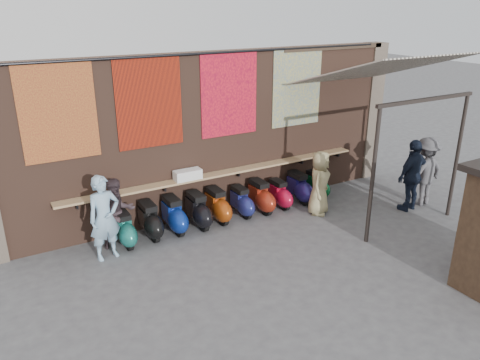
{
  "coord_description": "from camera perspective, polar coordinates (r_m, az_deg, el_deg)",
  "views": [
    {
      "loc": [
        -5.08,
        -7.29,
        5.02
      ],
      "look_at": [
        -0.15,
        1.2,
        1.32
      ],
      "focal_mm": 35.0,
      "sensor_mm": 36.0,
      "label": 1
    }
  ],
  "objects": [
    {
      "name": "awning_ledger",
      "position": [
        13.05,
        11.5,
        15.57
      ],
      "size": [
        3.3,
        0.08,
        0.12
      ],
      "primitive_type": "cube",
      "color": "#33261C",
      "rests_on": "brick_wall"
    },
    {
      "name": "tapestry_sun",
      "position": [
        10.53,
        -11.01,
        9.23
      ],
      "size": [
        1.5,
        0.02,
        2.0
      ],
      "primitive_type": "cube",
      "color": "red",
      "rests_on": "brick_wall"
    },
    {
      "name": "scooter_stool_7",
      "position": [
        12.26,
        4.81,
        -1.74
      ],
      "size": [
        0.34,
        0.76,
        0.72
      ],
      "primitive_type": null,
      "color": "#B20D2E",
      "rests_on": "ground"
    },
    {
      "name": "awning_post_left",
      "position": [
        10.41,
        15.88,
        0.36
      ],
      "size": [
        0.09,
        0.09,
        3.1
      ],
      "primitive_type": "cylinder",
      "color": "black",
      "rests_on": "ground"
    },
    {
      "name": "awning_canvas",
      "position": [
        11.95,
        16.48,
        12.78
      ],
      "size": [
        3.2,
        3.28,
        0.97
      ],
      "primitive_type": "cube",
      "rotation": [
        -0.28,
        0.0,
        0.0
      ],
      "color": "beige",
      "rests_on": "brick_wall"
    },
    {
      "name": "scooter_stool_5",
      "position": [
        11.74,
        0.16,
        -2.68
      ],
      "size": [
        0.35,
        0.78,
        0.74
      ],
      "primitive_type": null,
      "color": "navy",
      "rests_on": "ground"
    },
    {
      "name": "tapestry_orange",
      "position": [
        11.33,
        -1.31,
        10.39
      ],
      "size": [
        1.5,
        0.02,
        2.0
      ],
      "primitive_type": "cube",
      "color": "red",
      "rests_on": "brick_wall"
    },
    {
      "name": "scooter_stool_4",
      "position": [
        11.43,
        -2.78,
        -3.15
      ],
      "size": [
        0.39,
        0.86,
        0.82
      ],
      "primitive_type": null,
      "color": "#90380D",
      "rests_on": "ground"
    },
    {
      "name": "awning_post_right",
      "position": [
        12.5,
        24.95,
        2.58
      ],
      "size": [
        0.09,
        0.09,
        3.1
      ],
      "primitive_type": "cylinder",
      "color": "black",
      "rests_on": "ground"
    },
    {
      "name": "diner_left",
      "position": [
        10.0,
        -16.19,
        -4.45
      ],
      "size": [
        0.73,
        0.54,
        1.83
      ],
      "primitive_type": "imported",
      "rotation": [
        0.0,
        0.0,
        0.16
      ],
      "color": "#87ACC5",
      "rests_on": "ground"
    },
    {
      "name": "ground",
      "position": [
        10.2,
        4.15,
        -8.87
      ],
      "size": [
        70.0,
        70.0,
        0.0
      ],
      "primitive_type": "plane",
      "color": "#474749",
      "rests_on": "ground"
    },
    {
      "name": "shopper_navy",
      "position": [
        12.65,
        20.29,
        0.53
      ],
      "size": [
        1.15,
        0.58,
        1.88
      ],
      "primitive_type": "imported",
      "rotation": [
        0.0,
        0.0,
        3.25
      ],
      "color": "black",
      "rests_on": "ground"
    },
    {
      "name": "shopper_grey",
      "position": [
        13.16,
        21.61,
        0.99
      ],
      "size": [
        1.19,
        0.69,
        1.83
      ],
      "primitive_type": "imported",
      "rotation": [
        0.0,
        0.0,
        3.15
      ],
      "color": "#504F53",
      "rests_on": "ground"
    },
    {
      "name": "scooter_stool_6",
      "position": [
        11.95,
        2.52,
        -2.06
      ],
      "size": [
        0.39,
        0.86,
        0.82
      ],
      "primitive_type": null,
      "color": "maroon",
      "rests_on": "ground"
    },
    {
      "name": "scooter_stool_8",
      "position": [
        12.63,
        7.18,
        -0.95
      ],
      "size": [
        0.38,
        0.85,
        0.81
      ],
      "primitive_type": null,
      "color": "#1C1654",
      "rests_on": "ground"
    },
    {
      "name": "eating_counter",
      "position": [
        11.56,
        -2.18,
        0.83
      ],
      "size": [
        8.0,
        0.32,
        0.05
      ],
      "primitive_type": "cube",
      "color": "#9E7A51",
      "rests_on": "brick_wall"
    },
    {
      "name": "scooter_stool_0",
      "position": [
        10.63,
        -13.91,
        -5.87
      ],
      "size": [
        0.36,
        0.81,
        0.77
      ],
      "primitive_type": null,
      "color": "#1A6A5F",
      "rests_on": "ground"
    },
    {
      "name": "shopper_tan",
      "position": [
        11.87,
        9.66,
        -0.35
      ],
      "size": [
        0.96,
        0.91,
        1.65
      ],
      "primitive_type": "imported",
      "rotation": [
        0.0,
        0.0,
        0.67
      ],
      "color": "#9B9063",
      "rests_on": "ground"
    },
    {
      "name": "diner_right",
      "position": [
        10.48,
        -14.65,
        -3.91
      ],
      "size": [
        0.82,
        0.67,
        1.57
      ],
      "primitive_type": "imported",
      "rotation": [
        0.0,
        0.0,
        0.1
      ],
      "color": "#34282D",
      "rests_on": "ground"
    },
    {
      "name": "tapestry_redgold",
      "position": [
        10.09,
        -21.28,
        7.71
      ],
      "size": [
        1.5,
        0.02,
        2.0
      ],
      "primitive_type": "cube",
      "color": "maroon",
      "rests_on": "brick_wall"
    },
    {
      "name": "scooter_stool_1",
      "position": [
        10.84,
        -10.93,
        -4.92
      ],
      "size": [
        0.39,
        0.86,
        0.82
      ],
      "primitive_type": null,
      "color": "black",
      "rests_on": "ground"
    },
    {
      "name": "pier_right",
      "position": [
        14.65,
        15.49,
        8.02
      ],
      "size": [
        0.5,
        0.5,
        4.0
      ],
      "primitive_type": "cube",
      "color": "#4C4238",
      "rests_on": "ground"
    },
    {
      "name": "awning_header",
      "position": [
        11.05,
        21.84,
        9.09
      ],
      "size": [
        3.0,
        0.08,
        0.08
      ],
      "primitive_type": "cube",
      "color": "black",
      "rests_on": "awning_post_left"
    },
    {
      "name": "shelf_box",
      "position": [
        11.11,
        -6.4,
        0.65
      ],
      "size": [
        0.65,
        0.28,
        0.24
      ],
      "primitive_type": "cube",
      "color": "white",
      "rests_on": "eating_counter"
    },
    {
      "name": "scooter_stool_9",
      "position": [
        13.04,
        9.29,
        -0.57
      ],
      "size": [
        0.34,
        0.75,
        0.72
      ],
      "primitive_type": null,
      "color": "#0B5026",
      "rests_on": "ground"
    },
    {
      "name": "brick_wall",
      "position": [
        11.61,
        -3.1,
        5.55
      ],
      "size": [
        10.0,
        0.4,
        4.0
      ],
      "primitive_type": "cube",
      "color": "brown",
      "rests_on": "ground"
    },
    {
      "name": "hang_rail",
      "position": [
        11.05,
        -2.74,
        15.24
      ],
      "size": [
        9.5,
        0.06,
        0.06
      ],
      "primitive_type": "cylinder",
      "rotation": [
        0.0,
        1.57,
        0.0
      ],
      "color": "black",
      "rests_on": "brick_wall"
    },
    {
      "name": "tapestry_multi",
      "position": [
        12.41,
        6.96,
        11.15
      ],
      "size": [
        1.5,
        0.02,
        2.0
      ],
      "primitive_type": "cube",
      "color": "#2A559C",
      "rests_on": "brick_wall"
    },
    {
      "name": "scooter_stool_3",
      "position": [
        11.18,
        -5.15,
        -3.74
      ],
      "size": [
        0.39,
        0.87,
        0.83
      ],
      "primitive_type": null,
      "color": "black",
      "rests_on": "ground"
    },
    {
      "name": "scooter_stool_2",
      "position": [
        11.0,
        -8.07,
        -4.29
      ],
      "size": [
        0.39,
        0.88,
        0.83
      ],
      "primitive_type": null,
      "color": "navy",
      "rests_on": "ground"
    }
  ]
}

